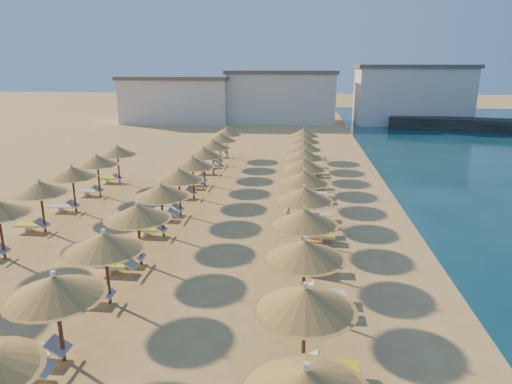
# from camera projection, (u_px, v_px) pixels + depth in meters

# --- Properties ---
(ground) EXTENTS (220.00, 220.00, 0.00)m
(ground) POSITION_uv_depth(u_px,v_px,m) (219.00, 239.00, 22.38)
(ground) COLOR #E2B363
(ground) RESTS_ON ground
(hotel_blocks) EXTENTS (48.57, 10.31, 8.10)m
(hotel_blocks) POSITION_uv_depth(u_px,v_px,m) (297.00, 96.00, 64.93)
(hotel_blocks) COLOR beige
(hotel_blocks) RESTS_ON ground
(parasol_row_east) EXTENTS (2.81, 35.77, 2.83)m
(parasol_row_east) POSITION_uv_depth(u_px,v_px,m) (304.00, 178.00, 24.58)
(parasol_row_east) COLOR brown
(parasol_row_east) RESTS_ON ground
(parasol_row_west) EXTENTS (2.81, 35.77, 2.83)m
(parasol_row_west) POSITION_uv_depth(u_px,v_px,m) (179.00, 175.00, 25.23)
(parasol_row_west) COLOR brown
(parasol_row_west) RESTS_ON ground
(parasol_row_inland) EXTENTS (2.81, 19.29, 2.83)m
(parasol_row_inland) POSITION_uv_depth(u_px,v_px,m) (57.00, 180.00, 24.24)
(parasol_row_inland) COLOR brown
(parasol_row_inland) RESTS_ON ground
(loungers) EXTENTS (16.18, 34.50, 0.66)m
(loungers) POSITION_uv_depth(u_px,v_px,m) (213.00, 212.00, 25.32)
(loungers) COLOR white
(loungers) RESTS_ON ground
(beachgoer_a) EXTENTS (0.48, 0.67, 1.74)m
(beachgoer_a) POSITION_uv_depth(u_px,v_px,m) (288.00, 214.00, 23.31)
(beachgoer_a) COLOR tan
(beachgoer_a) RESTS_ON ground
(beachgoer_c) EXTENTS (1.19, 0.82, 1.87)m
(beachgoer_c) POSITION_uv_depth(u_px,v_px,m) (304.00, 179.00, 30.11)
(beachgoer_c) COLOR tan
(beachgoer_c) RESTS_ON ground
(beachgoer_b) EXTENTS (0.90, 1.03, 1.77)m
(beachgoer_b) POSITION_uv_depth(u_px,v_px,m) (301.00, 206.00, 24.56)
(beachgoer_b) COLOR tan
(beachgoer_b) RESTS_ON ground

